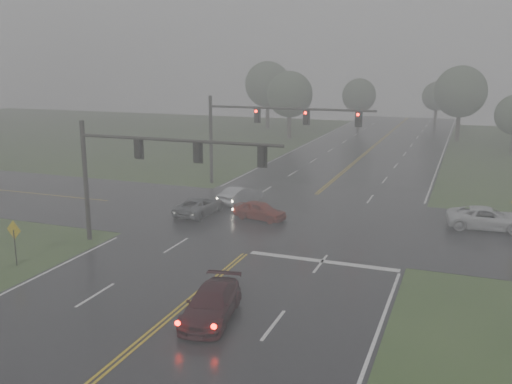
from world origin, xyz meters
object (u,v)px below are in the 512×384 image
at_px(sedan_maroon, 212,319).
at_px(signal_gantry_far, 259,124).
at_px(sedan_red, 260,220).
at_px(pickup_white, 487,229).
at_px(signal_gantry_near, 140,161).
at_px(car_grey, 200,215).
at_px(sedan_silver, 241,204).

bearing_deg(sedan_maroon, signal_gantry_far, 96.82).
relative_size(sedan_red, pickup_white, 0.74).
xyz_separation_m(sedan_maroon, signal_gantry_near, (-8.04, 7.57, 5.21)).
bearing_deg(car_grey, signal_gantry_near, 93.60).
height_order(car_grey, pickup_white, pickup_white).
xyz_separation_m(sedan_maroon, sedan_silver, (-6.53, 19.34, 0.00)).
relative_size(pickup_white, signal_gantry_far, 0.35).
distance_m(sedan_red, car_grey, 4.57).
xyz_separation_m(sedan_red, signal_gantry_near, (-4.50, -7.99, 5.21)).
distance_m(sedan_maroon, sedan_silver, 20.42).
relative_size(car_grey, signal_gantry_far, 0.32).
xyz_separation_m(sedan_silver, car_grey, (-1.56, -4.10, 0.00)).
height_order(sedan_silver, car_grey, sedan_silver).
bearing_deg(pickup_white, sedan_red, 96.59).
bearing_deg(sedan_red, car_grey, 105.75).
distance_m(pickup_white, signal_gantry_near, 23.05).
bearing_deg(signal_gantry_far, pickup_white, -20.12).
relative_size(car_grey, pickup_white, 0.90).
bearing_deg(pickup_white, signal_gantry_near, 114.41).
bearing_deg(car_grey, signal_gantry_far, -90.97).
xyz_separation_m(sedan_maroon, sedan_red, (-3.54, 15.56, 0.00)).
height_order(sedan_maroon, pickup_white, pickup_white).
height_order(sedan_maroon, car_grey, sedan_maroon).
xyz_separation_m(sedan_silver, pickup_white, (17.95, -0.57, 0.00)).
xyz_separation_m(signal_gantry_near, signal_gantry_far, (0.70, 18.07, 0.36)).
height_order(car_grey, signal_gantry_far, signal_gantry_far).
bearing_deg(car_grey, sedan_silver, -107.72).
relative_size(signal_gantry_near, signal_gantry_far, 0.87).
bearing_deg(signal_gantry_near, sedan_red, 60.60).
relative_size(sedan_maroon, signal_gantry_near, 0.37).
bearing_deg(sedan_silver, sedan_maroon, 124.65).
xyz_separation_m(sedan_red, car_grey, (-4.56, -0.32, 0.00)).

